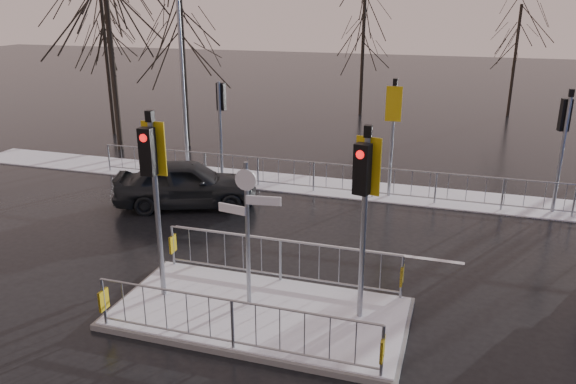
% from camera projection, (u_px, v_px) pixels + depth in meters
% --- Properties ---
extents(ground, '(120.00, 120.00, 0.00)m').
position_uv_depth(ground, '(260.00, 316.00, 11.56)').
color(ground, black).
rests_on(ground, ground).
extents(snow_verge, '(30.00, 2.00, 0.04)m').
position_uv_depth(snow_verge, '(346.00, 189.00, 19.31)').
color(snow_verge, white).
rests_on(snow_verge, ground).
extents(lane_markings, '(8.00, 11.38, 0.01)m').
position_uv_depth(lane_markings, '(254.00, 324.00, 11.26)').
color(lane_markings, silver).
rests_on(lane_markings, ground).
extents(traffic_island, '(6.00, 3.04, 4.15)m').
position_uv_depth(traffic_island, '(259.00, 299.00, 11.44)').
color(traffic_island, slate).
rests_on(traffic_island, ground).
extents(far_kerb_fixtures, '(18.00, 0.65, 3.83)m').
position_uv_depth(far_kerb_fixtures, '(352.00, 165.00, 18.45)').
color(far_kerb_fixtures, gray).
rests_on(far_kerb_fixtures, ground).
extents(car_far_lane, '(4.72, 3.25, 1.49)m').
position_uv_depth(car_far_lane, '(186.00, 183.00, 17.53)').
color(car_far_lane, black).
rests_on(car_far_lane, ground).
extents(tree_near_a, '(4.75, 4.75, 8.97)m').
position_uv_depth(tree_near_a, '(106.00, 2.00, 22.49)').
color(tree_near_a, black).
rests_on(tree_near_a, ground).
extents(tree_near_b, '(4.00, 4.00, 7.55)m').
position_uv_depth(tree_near_b, '(181.00, 26.00, 23.44)').
color(tree_near_b, black).
rests_on(tree_near_b, ground).
extents(tree_near_c, '(3.50, 3.50, 6.61)m').
position_uv_depth(tree_near_c, '(105.00, 38.00, 25.83)').
color(tree_near_c, black).
rests_on(tree_near_c, ground).
extents(tree_far_a, '(3.75, 3.75, 7.08)m').
position_uv_depth(tree_far_a, '(364.00, 26.00, 30.41)').
color(tree_far_a, black).
rests_on(tree_far_a, ground).
extents(tree_far_b, '(3.25, 3.25, 6.14)m').
position_uv_depth(tree_far_b, '(517.00, 39.00, 30.15)').
color(tree_far_b, black).
rests_on(tree_far_b, ground).
extents(street_lamp_left, '(1.25, 0.18, 8.20)m').
position_uv_depth(street_lamp_left, '(182.00, 49.00, 20.50)').
color(street_lamp_left, gray).
rests_on(street_lamp_left, ground).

